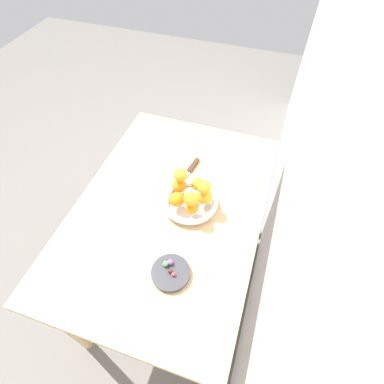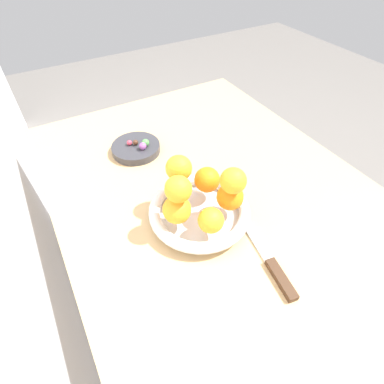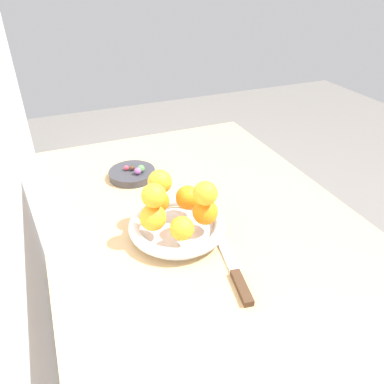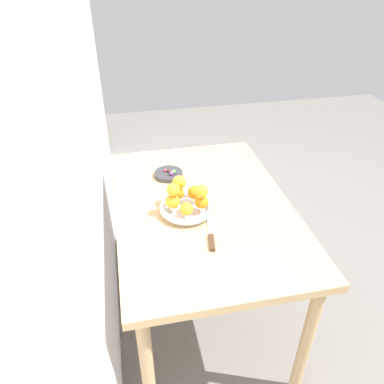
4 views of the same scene
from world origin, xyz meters
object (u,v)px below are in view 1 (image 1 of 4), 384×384
object	(u,v)px
candy_ball_1	(170,262)
candy_ball_3	(173,274)
orange_6	(204,187)
candy_dish	(171,273)
candy_ball_2	(170,271)
dining_table	(170,219)
orange_7	(181,175)
orange_4	(179,186)
knife	(187,174)
orange_3	(198,184)
orange_1	(192,208)
orange_2	(205,197)
fruit_bowl	(190,202)
candy_ball_0	(166,264)
orange_0	(177,200)
orange_5	(191,199)

from	to	relation	value
candy_ball_1	candy_ball_3	bearing A→B (deg)	34.27
orange_6	candy_dish	bearing A→B (deg)	-4.47
candy_ball_2	dining_table	bearing A→B (deg)	-158.00
orange_7	orange_4	bearing A→B (deg)	-27.69
candy_dish	knife	size ratio (longest dim) A/B	0.53
candy_dish	orange_3	world-z (taller)	orange_3
candy_ball_2	orange_1	bearing A→B (deg)	-179.38
candy_ball_2	candy_ball_3	xyz separation A→B (m)	(0.01, 0.02, -0.00)
orange_2	orange_6	world-z (taller)	orange_6
candy_ball_2	candy_dish	bearing A→B (deg)	123.13
orange_1	candy_ball_2	xyz separation A→B (m)	(0.26, 0.00, -0.04)
fruit_bowl	candy_dish	distance (m)	0.31
fruit_bowl	candy_ball_1	xyz separation A→B (m)	(0.28, 0.02, 0.01)
orange_4	candy_ball_0	world-z (taller)	orange_4
candy_dish	candy_ball_1	distance (m)	0.04
fruit_bowl	orange_1	bearing A→B (deg)	25.22
orange_3	orange_4	bearing A→B (deg)	-64.52
orange_3	orange_7	bearing A→B (deg)	-69.33
orange_3	candy_ball_1	bearing A→B (deg)	1.00
orange_6	candy_ball_1	bearing A→B (deg)	-7.20
orange_3	dining_table	bearing A→B (deg)	-41.85
orange_1	orange_3	bearing A→B (deg)	-173.53
orange_0	orange_4	bearing A→B (deg)	-168.60
orange_5	orange_6	bearing A→B (deg)	151.47
orange_0	orange_5	world-z (taller)	orange_5
orange_5	knife	distance (m)	0.25
dining_table	fruit_bowl	bearing A→B (deg)	116.01
orange_1	candy_ball_3	world-z (taller)	orange_1
dining_table	orange_4	bearing A→B (deg)	161.54
orange_0	candy_ball_0	size ratio (longest dim) A/B	2.84
dining_table	candy_ball_1	size ratio (longest dim) A/B	52.70
orange_1	orange_7	bearing A→B (deg)	-140.39
orange_3	orange_7	distance (m)	0.09
orange_0	candy_ball_3	size ratio (longest dim) A/B	4.01
candy_dish	orange_0	distance (m)	0.28
candy_ball_0	orange_3	bearing A→B (deg)	178.87
orange_0	orange_6	xyz separation A→B (m)	(-0.05, 0.10, 0.06)
dining_table	orange_2	world-z (taller)	orange_2
dining_table	orange_5	size ratio (longest dim) A/B	19.23
candy_dish	knife	distance (m)	0.47
candy_ball_1	orange_7	bearing A→B (deg)	-167.52
candy_ball_0	knife	world-z (taller)	candy_ball_0
candy_ball_3	knife	xyz separation A→B (m)	(-0.47, -0.11, -0.02)
orange_6	candy_ball_1	xyz separation A→B (m)	(0.29, -0.04, -0.10)
orange_1	orange_3	xyz separation A→B (m)	(-0.12, -0.01, 0.00)
orange_6	candy_ball_3	bearing A→B (deg)	-1.89
orange_5	candy_ball_1	xyz separation A→B (m)	(0.23, -0.00, -0.09)
orange_3	orange_7	xyz separation A→B (m)	(0.02, -0.06, 0.06)
candy_ball_1	orange_4	bearing A→B (deg)	-166.41
dining_table	orange_1	bearing A→B (deg)	81.78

